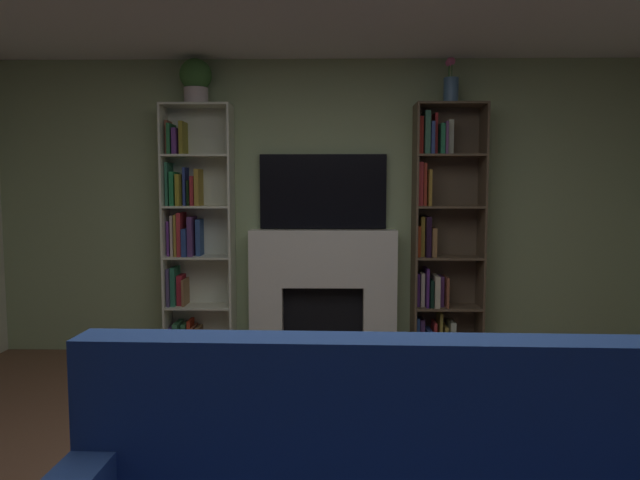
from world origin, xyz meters
The scene contains 7 objects.
wall_back_accent centered at (0.00, 2.68, 1.26)m, with size 5.75×0.06×2.53m, color #98AD7B.
fireplace centered at (0.00, 2.54, 0.57)m, with size 1.35×0.51×1.08m.
tv centered at (0.00, 2.62, 1.41)m, with size 1.08×0.06×0.63m, color black.
bookshelf_left centered at (-1.12, 2.54, 1.03)m, with size 0.58×0.28×2.13m.
bookshelf_right centered at (0.99, 2.54, 1.03)m, with size 0.58×0.29×2.13m.
potted_plant centered at (-1.05, 2.50, 2.33)m, with size 0.26×0.26×0.37m.
vase_with_flowers centered at (1.05, 2.50, 2.27)m, with size 0.12×0.12×0.37m.
Camera 1 is at (0.06, -2.37, 1.43)m, focal length 32.56 mm.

